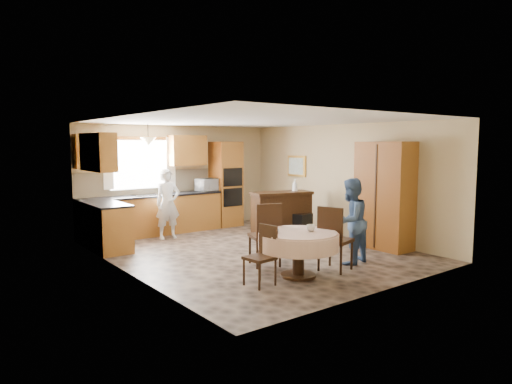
{
  "coord_description": "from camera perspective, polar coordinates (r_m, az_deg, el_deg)",
  "views": [
    {
      "loc": [
        -5.19,
        -6.89,
        2.06
      ],
      "look_at": [
        0.28,
        0.3,
        1.11
      ],
      "focal_mm": 32.0,
      "sensor_mm": 36.0,
      "label": 1
    }
  ],
  "objects": [
    {
      "name": "base_cab_left",
      "position": [
        9.33,
        -18.07,
        -4.3
      ],
      "size": [
        0.6,
        1.2,
        0.88
      ],
      "primitive_type": "cube",
      "color": "#A9712D",
      "rests_on": "floor"
    },
    {
      "name": "cupboard",
      "position": [
        9.31,
        15.75,
        -0.42
      ],
      "size": [
        0.55,
        1.1,
        2.11
      ],
      "primitive_type": "cube",
      "color": "#A9712D",
      "rests_on": "floor"
    },
    {
      "name": "wall_back",
      "position": [
        11.19,
        -9.58,
        1.77
      ],
      "size": [
        5.0,
        0.02,
        2.5
      ],
      "primitive_type": "cube",
      "color": "tan",
      "rests_on": "floor"
    },
    {
      "name": "window",
      "position": [
        10.73,
        -14.3,
        3.36
      ],
      "size": [
        1.4,
        0.03,
        1.1
      ],
      "primitive_type": "cube",
      "color": "white",
      "rests_on": "wall_back"
    },
    {
      "name": "person_dining",
      "position": [
        8.03,
        11.72,
        -3.58
      ],
      "size": [
        0.81,
        0.68,
        1.48
      ],
      "primitive_type": "imported",
      "rotation": [
        0.0,
        0.0,
        3.31
      ],
      "color": "#3C5783",
      "rests_on": "floor"
    },
    {
      "name": "curtain_left",
      "position": [
        10.41,
        -18.01,
        3.45
      ],
      "size": [
        0.22,
        0.02,
        1.15
      ],
      "primitive_type": "cube",
      "color": "white",
      "rests_on": "wall_back"
    },
    {
      "name": "counter_left",
      "position": [
        9.26,
        -18.16,
        -1.49
      ],
      "size": [
        0.64,
        1.2,
        0.04
      ],
      "primitive_type": "cube",
      "color": "black",
      "rests_on": "base_cab_left"
    },
    {
      "name": "floor",
      "position": [
        8.86,
        -0.29,
        -7.43
      ],
      "size": [
        5.0,
        6.0,
        0.01
      ],
      "primitive_type": "cube",
      "color": "#715D4F",
      "rests_on": "ground"
    },
    {
      "name": "framed_picture",
      "position": [
        11.37,
        5.09,
        3.25
      ],
      "size": [
        0.06,
        0.62,
        0.52
      ],
      "color": "gold",
      "rests_on": "wall_right"
    },
    {
      "name": "person_sink",
      "position": [
        10.12,
        -10.97,
        -1.46
      ],
      "size": [
        0.58,
        0.41,
        1.53
      ],
      "primitive_type": "imported",
      "rotation": [
        0.0,
        0.0,
        -0.07
      ],
      "color": "silver",
      "rests_on": "floor"
    },
    {
      "name": "wall_cab_right",
      "position": [
        11.09,
        -8.55,
        5.16
      ],
      "size": [
        0.9,
        0.33,
        0.72
      ],
      "primitive_type": "cube",
      "color": "#C07530",
      "rests_on": "wall_back"
    },
    {
      "name": "curtain_right",
      "position": [
        11.0,
        -10.6,
        3.77
      ],
      "size": [
        0.22,
        0.02,
        1.15
      ],
      "primitive_type": "cube",
      "color": "white",
      "rests_on": "wall_back"
    },
    {
      "name": "wall_left",
      "position": [
        7.44,
        -15.87,
        -0.48
      ],
      "size": [
        0.02,
        6.0,
        2.5
      ],
      "primitive_type": "cube",
      "color": "tan",
      "rests_on": "floor"
    },
    {
      "name": "chair_left",
      "position": [
        6.74,
        0.91,
        -7.51
      ],
      "size": [
        0.42,
        0.42,
        0.88
      ],
      "rotation": [
        0.0,
        0.0,
        -1.46
      ],
      "color": "#36210E",
      "rests_on": "floor"
    },
    {
      "name": "oven_upper",
      "position": [
        11.25,
        -2.9,
        1.87
      ],
      "size": [
        0.56,
        0.01,
        0.45
      ],
      "primitive_type": "cube",
      "color": "black",
      "rests_on": "oven_tower"
    },
    {
      "name": "sideboard",
      "position": [
        10.13,
        3.19,
        -3.0
      ],
      "size": [
        1.42,
        0.84,
        0.95
      ],
      "primitive_type": "cube",
      "rotation": [
        0.0,
        0.0,
        -0.23
      ],
      "color": "#36210E",
      "rests_on": "floor"
    },
    {
      "name": "oven_tower",
      "position": [
        11.53,
        -3.78,
        1.01
      ],
      "size": [
        0.66,
        0.62,
        2.12
      ],
      "primitive_type": "cube",
      "color": "#A9712D",
      "rests_on": "floor"
    },
    {
      "name": "counter_back",
      "position": [
        10.59,
        -12.86,
        -0.44
      ],
      "size": [
        3.3,
        0.64,
        0.04
      ],
      "primitive_type": "cube",
      "color": "black",
      "rests_on": "base_cab_back"
    },
    {
      "name": "bowl_sideboard",
      "position": [
        9.84,
        1.62,
        -0.32
      ],
      "size": [
        0.25,
        0.25,
        0.05
      ],
      "primitive_type": "imported",
      "rotation": [
        0.0,
        0.0,
        0.4
      ],
      "color": "#B2B2B2",
      "rests_on": "sideboard"
    },
    {
      "name": "wall_cab_left",
      "position": [
        10.22,
        -19.47,
        4.82
      ],
      "size": [
        0.85,
        0.33,
        0.72
      ],
      "primitive_type": "cube",
      "color": "#C07530",
      "rests_on": "wall_back"
    },
    {
      "name": "wall_right",
      "position": [
        10.35,
        10.83,
        1.41
      ],
      "size": [
        0.02,
        6.0,
        2.5
      ],
      "primitive_type": "cube",
      "color": "tan",
      "rests_on": "floor"
    },
    {
      "name": "pendant",
      "position": [
        10.28,
        -13.32,
        6.18
      ],
      "size": [
        0.36,
        0.36,
        0.18
      ],
      "primitive_type": "cone",
      "rotation": [
        3.14,
        0.0,
        0.0
      ],
      "color": "beige",
      "rests_on": "ceiling"
    },
    {
      "name": "chair_back",
      "position": [
        7.68,
        1.32,
        -4.96
      ],
      "size": [
        0.6,
        0.6,
        1.08
      ],
      "rotation": [
        0.0,
        0.0,
        2.81
      ],
      "color": "#36210E",
      "rests_on": "floor"
    },
    {
      "name": "backsplash",
      "position": [
        10.82,
        -13.53,
        1.17
      ],
      "size": [
        3.3,
        0.02,
        0.55
      ],
      "primitive_type": "cube",
      "color": "tan",
      "rests_on": "wall_back"
    },
    {
      "name": "wall_front",
      "position": [
        6.53,
        15.76,
        -1.34
      ],
      "size": [
        5.0,
        0.02,
        2.5
      ],
      "primitive_type": "cube",
      "color": "tan",
      "rests_on": "floor"
    },
    {
      "name": "oven_lower",
      "position": [
        11.3,
        -2.88,
        -0.66
      ],
      "size": [
        0.56,
        0.01,
        0.45
      ],
      "primitive_type": "cube",
      "color": "black",
      "rests_on": "oven_tower"
    },
    {
      "name": "base_cab_back",
      "position": [
        10.65,
        -12.8,
        -2.9
      ],
      "size": [
        3.3,
        0.6,
        0.88
      ],
      "primitive_type": "cube",
      "color": "#A9712D",
      "rests_on": "floor"
    },
    {
      "name": "cup_table",
      "position": [
        7.17,
        6.85,
        -4.48
      ],
      "size": [
        0.18,
        0.18,
        0.1
      ],
      "primitive_type": "imported",
      "rotation": [
        0.0,
        0.0,
        0.41
      ],
      "color": "#B2B2B2",
      "rests_on": "dining_table"
    },
    {
      "name": "bottle_sideboard",
      "position": [
        10.31,
        4.89,
        0.74
      ],
      "size": [
        0.17,
        0.17,
        0.33
      ],
      "primitive_type": "imported",
      "rotation": [
        0.0,
        0.0,
        0.36
      ],
      "color": "silver",
      "rests_on": "sideboard"
    },
    {
      "name": "bowl_table",
      "position": [
        7.0,
        2.17,
        -4.88
      ],
      "size": [
        0.23,
        0.23,
        0.06
      ],
      "primitive_type": "imported",
      "rotation": [
        0.0,
        0.0,
        -0.24
      ],
      "color": "#B2B2B2",
      "rests_on": "dining_table"
    },
    {
      "name": "chair_right",
      "position": [
        7.49,
        9.62,
        -5.4
      ],
      "size": [
        0.57,
        0.57,
        1.07
      ],
      "rotation": [
        0.0,
        0.0,
        1.86
      ],
      "color": "#36210E",
      "rests_on": "floor"
    },
    {
      "name": "wall_cab_side",
      "position": [
        9.14,
        -19.17,
        4.73
      ],
      "size": [
        0.33,
        1.2,
        0.72
      ],
      "primitive_type": "cube",
      "color": "#C07530",
      "rests_on": "wall_left"
    },
    {
      "name": "space_heater",
      "position": [
        10.09,
        5.83,
        -4.22
      ],
      "size": [
        0.44,
        0.34,
        0.55
      ],
      "primitive_type": "cube",
      "rotation": [
        0.0,
        0.0,
        0.16
      ],
      "color": "black",
      "rests_on": "floor"
    },
    {
      "name": "dining_table",
      "position": [
        7.14,
        5.33,
        -6.22
      ],
      "size": [
        1.25,
        1.25,
        0.71
      ],
      "color": "#36210E",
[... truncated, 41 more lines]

